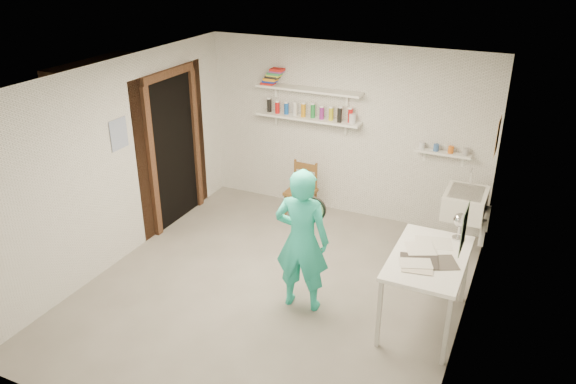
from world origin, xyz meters
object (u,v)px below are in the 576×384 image
at_px(work_table, 425,290).
at_px(desk_lamp, 460,220).
at_px(wooden_chair, 301,192).
at_px(wall_clock, 313,209).
at_px(belfast_sink, 465,203).
at_px(man, 302,240).

height_order(work_table, desk_lamp, desk_lamp).
bearing_deg(wooden_chair, wall_clock, -60.73).
distance_m(belfast_sink, wooden_chair, 2.20).
bearing_deg(desk_lamp, man, -153.87).
distance_m(man, wooden_chair, 2.06).
height_order(man, wooden_chair, man).
relative_size(belfast_sink, man, 0.38).
height_order(wooden_chair, desk_lamp, desk_lamp).
bearing_deg(wall_clock, work_table, -5.33).
xyz_separation_m(belfast_sink, desk_lamp, (0.08, -1.10, 0.31)).
height_order(wall_clock, wooden_chair, wall_clock).
relative_size(wooden_chair, work_table, 0.69).
height_order(belfast_sink, wooden_chair, belfast_sink).
distance_m(belfast_sink, wall_clock, 2.10).
distance_m(wall_clock, desk_lamp, 1.50).
xyz_separation_m(wooden_chair, work_table, (2.07, -1.62, -0.02)).
bearing_deg(belfast_sink, wooden_chair, 178.64).
distance_m(work_table, desk_lamp, 0.80).
xyz_separation_m(man, work_table, (1.25, 0.24, -0.40)).
relative_size(man, desk_lamp, 10.70).
bearing_deg(desk_lamp, wall_clock, -160.97).
height_order(man, desk_lamp, man).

